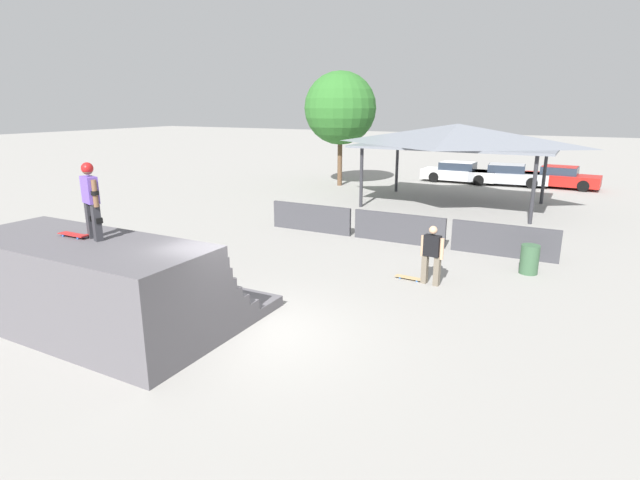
# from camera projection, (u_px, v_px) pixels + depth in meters

# --- Properties ---
(ground_plane) EXTENTS (160.00, 160.00, 0.00)m
(ground_plane) POSITION_uv_depth(u_px,v_px,m) (247.00, 335.00, 10.65)
(ground_plane) COLOR gray
(quarter_pipe_ramp) EXTENTS (5.83, 4.29, 2.02)m
(quarter_pipe_ramp) POSITION_uv_depth(u_px,v_px,m) (101.00, 287.00, 10.90)
(quarter_pipe_ramp) COLOR #565459
(quarter_pipe_ramp) RESTS_ON ground
(skater_on_deck) EXTENTS (0.69, 0.35, 1.60)m
(skater_on_deck) POSITION_uv_depth(u_px,v_px,m) (91.00, 196.00, 10.18)
(skater_on_deck) COLOR #2D2D33
(skater_on_deck) RESTS_ON quarter_pipe_ramp
(skateboard_on_deck) EXTENTS (0.79, 0.20, 0.09)m
(skateboard_on_deck) POSITION_uv_depth(u_px,v_px,m) (74.00, 235.00, 10.56)
(skateboard_on_deck) COLOR blue
(skateboard_on_deck) RESTS_ON quarter_pipe_ramp
(bystander_walking) EXTENTS (0.66, 0.28, 1.64)m
(bystander_walking) POSITION_uv_depth(u_px,v_px,m) (432.00, 252.00, 13.40)
(bystander_walking) COLOR #6B6051
(bystander_walking) RESTS_ON ground
(skateboard_on_ground) EXTENTS (0.83, 0.25, 0.09)m
(skateboard_on_ground) POSITION_uv_depth(u_px,v_px,m) (411.00, 278.00, 13.96)
(skateboard_on_ground) COLOR blue
(skateboard_on_ground) RESTS_ON ground
(barrier_fence) EXTENTS (10.43, 0.12, 1.05)m
(barrier_fence) POSITION_uv_depth(u_px,v_px,m) (399.00, 228.00, 17.61)
(barrier_fence) COLOR #3D3D42
(barrier_fence) RESTS_ON ground
(pavilion_shelter) EXTENTS (8.92, 5.85, 3.89)m
(pavilion_shelter) POSITION_uv_depth(u_px,v_px,m) (457.00, 136.00, 23.51)
(pavilion_shelter) COLOR #2D2D33
(pavilion_shelter) RESTS_ON ground
(tree_beside_pavilion) EXTENTS (4.21, 4.21, 6.66)m
(tree_beside_pavilion) POSITION_uv_depth(u_px,v_px,m) (340.00, 108.00, 29.15)
(tree_beside_pavilion) COLOR brown
(tree_beside_pavilion) RESTS_ON ground
(trash_bin) EXTENTS (0.52, 0.52, 0.85)m
(trash_bin) POSITION_uv_depth(u_px,v_px,m) (529.00, 259.00, 14.41)
(trash_bin) COLOR #385B3D
(trash_bin) RESTS_ON ground
(parked_car_white) EXTENTS (4.56, 1.78, 1.27)m
(parked_car_white) POSITION_uv_depth(u_px,v_px,m) (459.00, 173.00, 31.44)
(parked_car_white) COLOR silver
(parked_car_white) RESTS_ON ground
(parked_car_silver) EXTENTS (4.64, 2.12, 1.27)m
(parked_car_silver) POSITION_uv_depth(u_px,v_px,m) (507.00, 175.00, 30.26)
(parked_car_silver) COLOR #A8AAAF
(parked_car_silver) RESTS_ON ground
(parked_car_red) EXTENTS (4.30, 2.00, 1.27)m
(parked_car_red) POSITION_uv_depth(u_px,v_px,m) (560.00, 178.00, 29.27)
(parked_car_red) COLOR red
(parked_car_red) RESTS_ON ground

